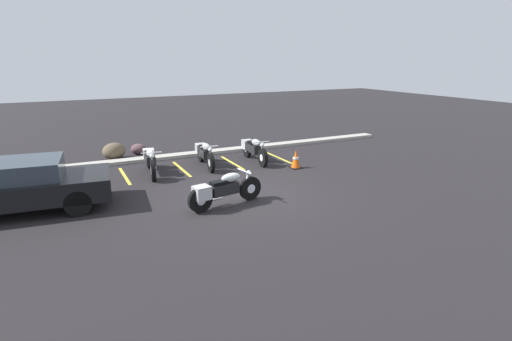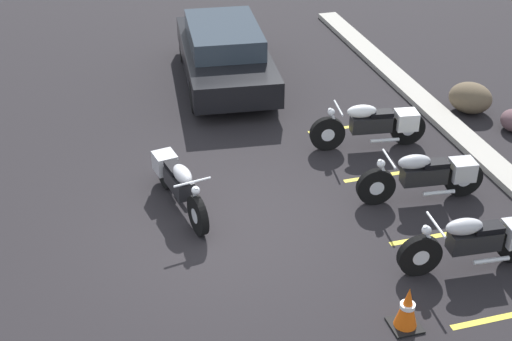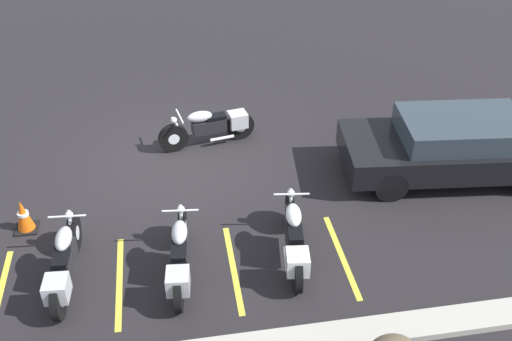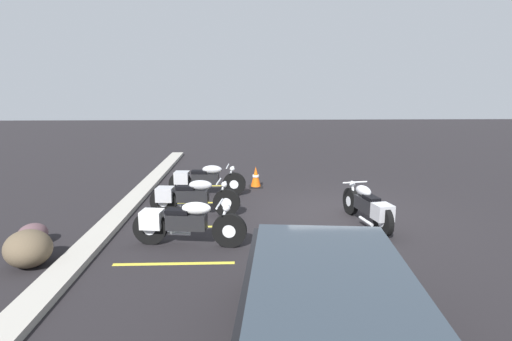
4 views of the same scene
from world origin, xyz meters
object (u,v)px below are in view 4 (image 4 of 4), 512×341
at_px(motorcycle_silver_featured, 368,206).
at_px(traffic_cone, 256,177).
at_px(car_black, 327,318).
at_px(landscape_rock_1, 33,234).
at_px(landscape_rock_0, 28,248).
at_px(parked_bike_2, 203,179).
at_px(parked_bike_1, 190,196).
at_px(parked_bike_0, 183,222).

relative_size(motorcycle_silver_featured, traffic_cone, 3.34).
bearing_deg(car_black, motorcycle_silver_featured, -16.44).
bearing_deg(car_black, landscape_rock_1, 58.00).
relative_size(motorcycle_silver_featured, landscape_rock_0, 2.40).
xyz_separation_m(motorcycle_silver_featured, landscape_rock_1, (-0.83, 6.83, -0.24)).
relative_size(car_black, traffic_cone, 6.98).
bearing_deg(landscape_rock_0, motorcycle_silver_featured, -74.39).
xyz_separation_m(parked_bike_2, traffic_cone, (0.87, -1.53, -0.16)).
distance_m(landscape_rock_1, traffic_cone, 6.34).
xyz_separation_m(parked_bike_1, traffic_cone, (2.70, -1.67, -0.15)).
height_order(parked_bike_0, car_black, car_black).
relative_size(landscape_rock_1, traffic_cone, 0.92).
xyz_separation_m(parked_bike_0, car_black, (-3.68, -1.98, 0.22)).
height_order(motorcycle_silver_featured, parked_bike_2, parked_bike_2).
relative_size(parked_bike_2, landscape_rock_1, 3.72).
height_order(car_black, landscape_rock_0, car_black).
bearing_deg(parked_bike_2, motorcycle_silver_featured, -31.49).
relative_size(parked_bike_1, car_black, 0.49).
height_order(parked_bike_2, traffic_cone, parked_bike_2).
height_order(motorcycle_silver_featured, landscape_rock_1, motorcycle_silver_featured).
bearing_deg(traffic_cone, parked_bike_2, 119.79).
relative_size(parked_bike_2, landscape_rock_0, 2.46).
distance_m(parked_bike_1, traffic_cone, 3.18).
height_order(parked_bike_1, landscape_rock_1, parked_bike_1).
xyz_separation_m(parked_bike_0, landscape_rock_1, (0.15, 2.93, -0.26)).
bearing_deg(motorcycle_silver_featured, parked_bike_0, 93.72).
bearing_deg(traffic_cone, parked_bike_1, 148.29).
relative_size(motorcycle_silver_featured, parked_bike_1, 0.98).
distance_m(landscape_rock_0, landscape_rock_1, 1.06).
xyz_separation_m(car_black, traffic_cone, (8.29, 0.42, -0.38)).
bearing_deg(parked_bike_1, traffic_cone, 64.32).
bearing_deg(parked_bike_1, landscape_rock_1, -142.01).
distance_m(car_black, landscape_rock_1, 6.25).
distance_m(parked_bike_1, landscape_rock_0, 3.64).
distance_m(parked_bike_2, traffic_cone, 1.76).
distance_m(motorcycle_silver_featured, landscape_rock_1, 6.88).
height_order(parked_bike_2, landscape_rock_1, parked_bike_2).
distance_m(motorcycle_silver_featured, parked_bike_1, 4.11).
height_order(parked_bike_0, landscape_rock_1, parked_bike_0).
bearing_deg(landscape_rock_0, parked_bike_1, -41.44).
relative_size(parked_bike_0, traffic_cone, 3.46).
xyz_separation_m(parked_bike_1, landscape_rock_0, (-2.73, 2.41, -0.14)).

